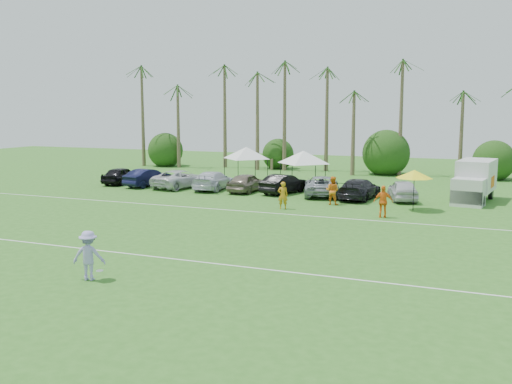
% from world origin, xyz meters
% --- Properties ---
extents(ground, '(120.00, 120.00, 0.00)m').
position_xyz_m(ground, '(0.00, 0.00, 0.00)').
color(ground, '#30691F').
rests_on(ground, ground).
extents(field_lines, '(80.00, 12.10, 0.01)m').
position_xyz_m(field_lines, '(0.00, 8.00, 0.01)').
color(field_lines, white).
rests_on(field_lines, ground).
extents(palm_tree_0, '(2.40, 2.40, 8.90)m').
position_xyz_m(palm_tree_0, '(-22.00, 38.00, 7.48)').
color(palm_tree_0, brown).
rests_on(palm_tree_0, ground).
extents(palm_tree_1, '(2.40, 2.40, 9.90)m').
position_xyz_m(palm_tree_1, '(-17.00, 38.00, 8.35)').
color(palm_tree_1, brown).
rests_on(palm_tree_1, ground).
extents(palm_tree_2, '(2.40, 2.40, 10.90)m').
position_xyz_m(palm_tree_2, '(-12.00, 38.00, 9.21)').
color(palm_tree_2, brown).
rests_on(palm_tree_2, ground).
extents(palm_tree_3, '(2.40, 2.40, 11.90)m').
position_xyz_m(palm_tree_3, '(-8.00, 38.00, 10.06)').
color(palm_tree_3, brown).
rests_on(palm_tree_3, ground).
extents(palm_tree_4, '(2.40, 2.40, 8.90)m').
position_xyz_m(palm_tree_4, '(-4.00, 38.00, 7.48)').
color(palm_tree_4, brown).
rests_on(palm_tree_4, ground).
extents(palm_tree_5, '(2.40, 2.40, 9.90)m').
position_xyz_m(palm_tree_5, '(0.00, 38.00, 8.35)').
color(palm_tree_5, brown).
rests_on(palm_tree_5, ground).
extents(palm_tree_6, '(2.40, 2.40, 10.90)m').
position_xyz_m(palm_tree_6, '(4.00, 38.00, 9.21)').
color(palm_tree_6, brown).
rests_on(palm_tree_6, ground).
extents(palm_tree_7, '(2.40, 2.40, 11.90)m').
position_xyz_m(palm_tree_7, '(8.00, 38.00, 10.06)').
color(palm_tree_7, brown).
rests_on(palm_tree_7, ground).
extents(palm_tree_8, '(2.40, 2.40, 8.90)m').
position_xyz_m(palm_tree_8, '(13.00, 38.00, 7.48)').
color(palm_tree_8, brown).
rests_on(palm_tree_8, ground).
extents(bush_tree_0, '(4.00, 4.00, 4.00)m').
position_xyz_m(bush_tree_0, '(-19.00, 39.00, 1.80)').
color(bush_tree_0, brown).
rests_on(bush_tree_0, ground).
extents(bush_tree_1, '(4.00, 4.00, 4.00)m').
position_xyz_m(bush_tree_1, '(-6.00, 39.00, 1.80)').
color(bush_tree_1, brown).
rests_on(bush_tree_1, ground).
extents(bush_tree_2, '(4.00, 4.00, 4.00)m').
position_xyz_m(bush_tree_2, '(6.00, 39.00, 1.80)').
color(bush_tree_2, brown).
rests_on(bush_tree_2, ground).
extents(bush_tree_3, '(4.00, 4.00, 4.00)m').
position_xyz_m(bush_tree_3, '(16.00, 39.00, 1.80)').
color(bush_tree_3, brown).
rests_on(bush_tree_3, ground).
extents(sideline_player_a, '(0.77, 0.65, 1.81)m').
position_xyz_m(sideline_player_a, '(3.22, 15.74, 0.91)').
color(sideline_player_a, orange).
rests_on(sideline_player_a, ground).
extents(sideline_player_b, '(1.00, 0.80, 1.95)m').
position_xyz_m(sideline_player_b, '(5.77, 18.66, 0.97)').
color(sideline_player_b, orange).
rests_on(sideline_player_b, ground).
extents(sideline_player_c, '(1.22, 0.73, 1.95)m').
position_xyz_m(sideline_player_c, '(9.84, 15.18, 0.98)').
color(sideline_player_c, orange).
rests_on(sideline_player_c, ground).
extents(box_truck, '(2.93, 5.92, 2.92)m').
position_xyz_m(box_truck, '(14.71, 23.71, 1.56)').
color(box_truck, silver).
rests_on(box_truck, ground).
extents(canopy_tent_left, '(4.54, 4.54, 3.67)m').
position_xyz_m(canopy_tent_left, '(-4.60, 27.86, 3.15)').
color(canopy_tent_left, black).
rests_on(canopy_tent_left, ground).
extents(canopy_tent_right, '(4.51, 4.51, 3.66)m').
position_xyz_m(canopy_tent_right, '(1.49, 25.55, 3.13)').
color(canopy_tent_right, black).
rests_on(canopy_tent_right, ground).
extents(market_umbrella, '(2.37, 2.37, 2.63)m').
position_xyz_m(market_umbrella, '(11.20, 18.44, 2.36)').
color(market_umbrella, black).
rests_on(market_umbrella, ground).
extents(frisbee_player, '(1.41, 1.08, 1.92)m').
position_xyz_m(frisbee_player, '(1.67, -1.90, 0.96)').
color(frisbee_player, '#A39ADA').
rests_on(frisbee_player, ground).
extents(parked_car_0, '(1.95, 4.46, 1.50)m').
position_xyz_m(parked_car_0, '(-14.14, 22.35, 0.75)').
color(parked_car_0, black).
rests_on(parked_car_0, ground).
extents(parked_car_1, '(2.39, 4.76, 1.50)m').
position_xyz_m(parked_car_1, '(-11.13, 21.89, 0.75)').
color(parked_car_1, black).
rests_on(parked_car_1, ground).
extents(parked_car_2, '(3.42, 5.75, 1.50)m').
position_xyz_m(parked_car_2, '(-8.11, 22.11, 0.75)').
color(parked_car_2, silver).
rests_on(parked_car_2, ground).
extents(parked_car_3, '(2.47, 5.30, 1.50)m').
position_xyz_m(parked_car_3, '(-5.10, 22.21, 0.75)').
color(parked_car_3, silver).
rests_on(parked_car_3, ground).
extents(parked_car_4, '(1.95, 4.46, 1.50)m').
position_xyz_m(parked_car_4, '(-2.09, 22.08, 0.75)').
color(parked_car_4, '#776959').
rests_on(parked_car_4, ground).
extents(parked_car_5, '(2.71, 4.80, 1.50)m').
position_xyz_m(parked_car_5, '(0.93, 22.39, 0.75)').
color(parked_car_5, black).
rests_on(parked_car_5, ground).
extents(parked_car_6, '(3.90, 5.87, 1.50)m').
position_xyz_m(parked_car_6, '(3.94, 22.38, 0.75)').
color(parked_car_6, '#8F969D').
rests_on(parked_car_6, ground).
extents(parked_car_7, '(2.55, 5.32, 1.50)m').
position_xyz_m(parked_car_7, '(6.96, 21.82, 0.75)').
color(parked_car_7, black).
rests_on(parked_car_7, ground).
extents(parked_car_8, '(2.95, 4.72, 1.50)m').
position_xyz_m(parked_car_8, '(9.97, 22.39, 0.75)').
color(parked_car_8, silver).
rests_on(parked_car_8, ground).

